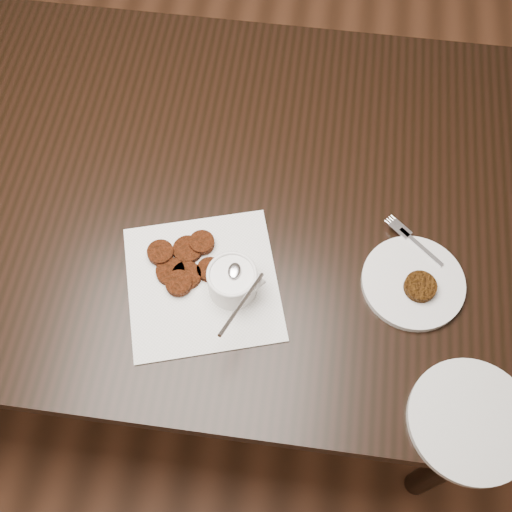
{
  "coord_description": "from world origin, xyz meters",
  "views": [
    {
      "loc": [
        0.3,
        -0.52,
        1.84
      ],
      "look_at": [
        0.23,
        0.01,
        0.8
      ],
      "focal_mm": 43.85,
      "sensor_mm": 36.0,
      "label": 1
    }
  ],
  "objects_px": {
    "table": "(188,264)",
    "sauce_ramekin": "(232,273)",
    "plate_with_patty": "(414,281)",
    "plate_empty": "(471,421)",
    "napkin": "(203,283)"
  },
  "relations": [
    {
      "from": "table",
      "to": "sauce_ramekin",
      "type": "xyz_separation_m",
      "value": [
        0.17,
        -0.22,
        0.44
      ]
    },
    {
      "from": "table",
      "to": "plate_empty",
      "type": "height_order",
      "value": "plate_empty"
    },
    {
      "from": "napkin",
      "to": "plate_with_patty",
      "type": "xyz_separation_m",
      "value": [
        0.4,
        0.05,
        0.01
      ]
    },
    {
      "from": "table",
      "to": "sauce_ramekin",
      "type": "bearing_deg",
      "value": -52.78
    },
    {
      "from": "plate_empty",
      "to": "table",
      "type": "bearing_deg",
      "value": 145.97
    },
    {
      "from": "table",
      "to": "plate_empty",
      "type": "relative_size",
      "value": 6.97
    },
    {
      "from": "table",
      "to": "plate_with_patty",
      "type": "xyz_separation_m",
      "value": [
        0.51,
        -0.16,
        0.39
      ]
    },
    {
      "from": "plate_empty",
      "to": "plate_with_patty",
      "type": "bearing_deg",
      "value": 112.64
    },
    {
      "from": "sauce_ramekin",
      "to": "plate_empty",
      "type": "bearing_deg",
      "value": -23.6
    },
    {
      "from": "table",
      "to": "plate_with_patty",
      "type": "bearing_deg",
      "value": -17.73
    },
    {
      "from": "sauce_ramekin",
      "to": "plate_empty",
      "type": "distance_m",
      "value": 0.49
    },
    {
      "from": "sauce_ramekin",
      "to": "napkin",
      "type": "bearing_deg",
      "value": 176.98
    },
    {
      "from": "sauce_ramekin",
      "to": "plate_empty",
      "type": "xyz_separation_m",
      "value": [
        0.45,
        -0.19,
        -0.06
      ]
    },
    {
      "from": "plate_with_patty",
      "to": "sauce_ramekin",
      "type": "bearing_deg",
      "value": -170.67
    },
    {
      "from": "plate_with_patty",
      "to": "plate_empty",
      "type": "bearing_deg",
      "value": -67.36
    }
  ]
}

